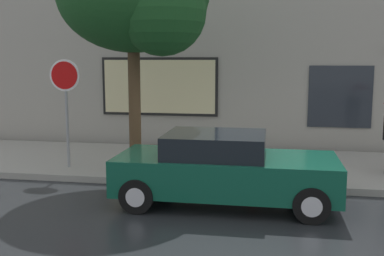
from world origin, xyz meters
TOP-DOWN VIEW (x-y plane):
  - ground_plane at (0.00, 0.00)m, footprint 60.00×60.00m
  - sidewalk at (0.00, 3.00)m, footprint 20.00×4.00m
  - building_facade at (-0.01, 5.50)m, footprint 20.00×0.67m
  - parked_car at (0.31, 0.04)m, footprint 4.18×1.87m
  - fire_hydrant at (0.76, 2.12)m, footprint 0.30×0.44m
  - stop_sign at (-3.71, 1.78)m, footprint 0.76×0.10m

SIDE VIEW (x-z plane):
  - ground_plane at x=0.00m, z-range 0.00..0.00m
  - sidewalk at x=0.00m, z-range 0.00..0.15m
  - fire_hydrant at x=0.76m, z-range 0.14..0.92m
  - parked_car at x=0.31m, z-range 0.00..1.38m
  - stop_sign at x=-3.71m, z-range 0.69..3.32m
  - building_facade at x=-0.01m, z-range -0.02..6.98m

